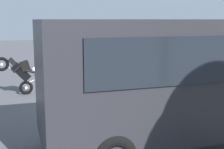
{
  "coord_description": "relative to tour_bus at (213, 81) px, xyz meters",
  "views": [
    {
      "loc": [
        3.44,
        11.26,
        3.24
      ],
      "look_at": [
        -0.22,
        -0.08,
        1.1
      ],
      "focal_mm": 49.06,
      "sensor_mm": 36.0,
      "label": 1
    }
  ],
  "objects": [
    {
      "name": "spectator_far_left",
      "position": [
        -1.67,
        -2.72,
        -0.63
      ],
      "size": [
        0.58,
        0.35,
        1.71
      ],
      "color": "black",
      "rests_on": "ground_plane"
    },
    {
      "name": "tour_bus",
      "position": [
        0.0,
        0.0,
        0.0
      ],
      "size": [
        9.05,
        2.61,
        3.25
      ],
      "color": "#26262B",
      "rests_on": "ground_plane"
    },
    {
      "name": "spectator_centre",
      "position": [
        0.39,
        -2.91,
        -0.58
      ],
      "size": [
        0.58,
        0.38,
        1.77
      ],
      "color": "black",
      "rests_on": "ground_plane"
    },
    {
      "name": "stunt_motorcycle",
      "position": [
        4.79,
        -6.88,
        -0.6
      ],
      "size": [
        1.94,
        0.6,
        1.82
      ],
      "color": "black",
      "rests_on": "ground_plane"
    },
    {
      "name": "bay_line_c",
      "position": [
        0.85,
        -5.74,
        -1.64
      ],
      "size": [
        0.18,
        4.52,
        0.01
      ],
      "color": "white",
      "rests_on": "ground_plane"
    },
    {
      "name": "bay_line_b",
      "position": [
        -2.08,
        -5.74,
        -1.64
      ],
      "size": [
        0.16,
        3.81,
        0.01
      ],
      "color": "white",
      "rests_on": "ground_plane"
    },
    {
      "name": "spectator_left",
      "position": [
        -0.59,
        -2.93,
        -0.63
      ],
      "size": [
        0.57,
        0.38,
        1.71
      ],
      "color": "black",
      "rests_on": "ground_plane"
    },
    {
      "name": "ground_plane",
      "position": [
        1.55,
        -4.54,
        -1.64
      ],
      "size": [
        80.0,
        80.0,
        0.0
      ],
      "primitive_type": "plane",
      "color": "#4C4C51"
    },
    {
      "name": "bay_line_d",
      "position": [
        3.79,
        -5.74,
        -1.64
      ],
      "size": [
        0.16,
        3.83,
        0.01
      ],
      "color": "white",
      "rests_on": "ground_plane"
    }
  ]
}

